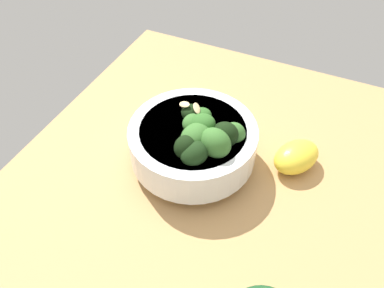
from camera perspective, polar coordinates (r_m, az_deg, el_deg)
name	(u,v)px	position (r cm, az deg, el deg)	size (l,w,h in cm)	color
ground_plane	(226,180)	(56.39, 5.12, -5.34)	(59.71, 59.71, 3.10)	tan
bowl_of_broccoli	(194,142)	(52.59, 0.31, 0.23)	(17.68, 17.68, 10.46)	white
lemon_wedge	(296,157)	(56.20, 15.24, -1.83)	(7.24, 4.95, 4.16)	yellow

